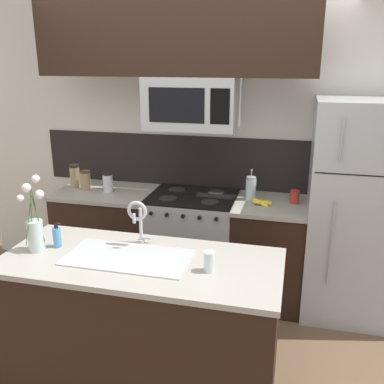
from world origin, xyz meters
TOP-DOWN VIEW (x-y plane):
  - ground_plane at (0.00, 0.00)m, footprint 10.00×10.00m
  - rear_partition at (0.30, 1.28)m, footprint 5.20×0.10m
  - splash_band at (0.00, 1.22)m, footprint 3.09×0.01m
  - back_counter_left at (-0.81, 0.90)m, footprint 0.90×0.65m
  - back_counter_right at (0.68, 0.90)m, footprint 0.62×0.65m
  - stove_range at (0.00, 0.90)m, footprint 0.76×0.64m
  - microwave at (0.00, 0.88)m, footprint 0.74×0.40m
  - upper_cabinet_band at (-0.14, 0.85)m, footprint 2.22×0.34m
  - refrigerator at (1.42, 0.92)m, footprint 0.89×0.74m
  - storage_jar_tall at (-1.15, 0.94)m, footprint 0.09×0.09m
  - storage_jar_medium at (-1.02, 0.89)m, footprint 0.10×0.10m
  - storage_jar_short at (-0.78, 0.87)m, footprint 0.09×0.09m
  - banana_bunch at (0.61, 0.84)m, footprint 0.19×0.13m
  - french_press at (0.50, 0.96)m, footprint 0.09×0.09m
  - coffee_tin at (0.87, 0.95)m, footprint 0.08×0.08m
  - island_counter at (-0.02, -0.35)m, footprint 1.71×0.74m
  - kitchen_sink at (-0.10, -0.35)m, footprint 0.76×0.39m
  - sink_faucet at (-0.10, -0.16)m, footprint 0.14×0.14m
  - dish_soap_bottle at (-0.60, -0.31)m, footprint 0.06×0.05m
  - drinking_glass at (0.42, -0.40)m, footprint 0.06×0.06m
  - flower_vase at (-0.69, -0.39)m, footprint 0.13×0.17m

SIDE VIEW (x-z plane):
  - ground_plane at x=0.00m, z-range 0.00..0.00m
  - island_counter at x=-0.02m, z-range 0.00..0.91m
  - back_counter_left at x=-0.81m, z-range 0.00..0.91m
  - back_counter_right at x=0.68m, z-range 0.00..0.91m
  - stove_range at x=0.00m, z-range 0.00..0.93m
  - kitchen_sink at x=-0.10m, z-range 0.76..0.92m
  - refrigerator at x=1.42m, z-range 0.00..1.78m
  - banana_bunch at x=0.61m, z-range 0.89..0.97m
  - coffee_tin at x=0.87m, z-range 0.91..1.02m
  - drinking_glass at x=0.42m, z-range 0.91..1.03m
  - dish_soap_bottle at x=-0.60m, z-range 0.90..1.06m
  - storage_jar_medium at x=-1.02m, z-range 0.91..1.08m
  - storage_jar_short at x=-0.78m, z-range 0.91..1.09m
  - french_press at x=0.50m, z-range 0.88..1.14m
  - storage_jar_tall at x=-1.15m, z-range 0.91..1.12m
  - flower_vase at x=-0.69m, z-range 0.81..1.30m
  - sink_faucet at x=-0.10m, z-range 0.95..1.26m
  - splash_band at x=0.00m, z-range 0.91..1.39m
  - rear_partition at x=0.30m, z-range 0.00..2.60m
  - microwave at x=0.00m, z-range 1.51..1.93m
  - upper_cabinet_band at x=-0.14m, z-range 1.93..2.53m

